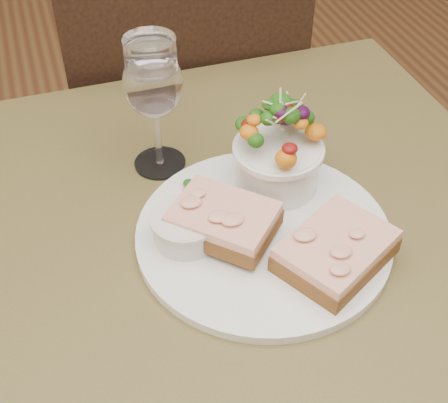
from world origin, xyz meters
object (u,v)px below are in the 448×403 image
object	(u,v)px
cafe_table	(232,297)
sandwich_back	(223,220)
wine_glass	(153,87)
salad_bowl	(279,147)
chair_far	(182,192)
ramekin	(186,226)
sandwich_front	(336,251)
dinner_plate	(263,234)

from	to	relation	value
cafe_table	sandwich_back	xyz separation A→B (m)	(-0.01, 0.01, 0.14)
sandwich_back	wine_glass	world-z (taller)	wine_glass
wine_glass	salad_bowl	bearing A→B (deg)	-37.40
chair_far	ramekin	xyz separation A→B (m)	(-0.13, -0.59, 0.49)
wine_glass	ramekin	bearing A→B (deg)	-92.31
cafe_table	sandwich_back	world-z (taller)	sandwich_back
chair_far	ramekin	size ratio (longest dim) A/B	11.88
cafe_table	wine_glass	world-z (taller)	wine_glass
sandwich_front	sandwich_back	bearing A→B (deg)	114.77
chair_far	wine_glass	bearing A→B (deg)	76.78
chair_far	sandwich_back	world-z (taller)	chair_far
sandwich_back	salad_bowl	size ratio (longest dim) A/B	1.14
chair_far	sandwich_front	size ratio (longest dim) A/B	5.80
cafe_table	chair_far	bearing A→B (deg)	82.35
dinner_plate	salad_bowl	xyz separation A→B (m)	(0.05, 0.08, 0.07)
ramekin	wine_glass	bearing A→B (deg)	87.69
salad_bowl	wine_glass	bearing A→B (deg)	142.60
sandwich_back	wine_glass	size ratio (longest dim) A/B	0.82
cafe_table	dinner_plate	bearing A→B (deg)	-4.53
sandwich_front	sandwich_back	size ratio (longest dim) A/B	1.08
sandwich_back	dinner_plate	bearing A→B (deg)	33.20
chair_far	salad_bowl	bearing A→B (deg)	93.54
chair_far	sandwich_front	distance (m)	0.83
wine_glass	cafe_table	bearing A→B (deg)	-74.90
dinner_plate	wine_glass	xyz separation A→B (m)	(-0.08, 0.17, 0.12)
cafe_table	wine_glass	bearing A→B (deg)	105.10
cafe_table	salad_bowl	bearing A→B (deg)	40.76
ramekin	wine_glass	distance (m)	0.18
salad_bowl	ramekin	bearing A→B (deg)	-156.83
dinner_plate	salad_bowl	distance (m)	0.11
chair_far	ramekin	world-z (taller)	chair_far
chair_far	salad_bowl	world-z (taller)	chair_far
salad_bowl	wine_glass	distance (m)	0.17
chair_far	wine_glass	world-z (taller)	wine_glass
cafe_table	dinner_plate	size ratio (longest dim) A/B	2.61
ramekin	wine_glass	world-z (taller)	wine_glass
dinner_plate	sandwich_back	distance (m)	0.06
chair_far	salad_bowl	size ratio (longest dim) A/B	7.09
cafe_table	sandwich_back	size ratio (longest dim) A/B	5.55
dinner_plate	sandwich_back	world-z (taller)	sandwich_back
dinner_plate	sandwich_back	xyz separation A→B (m)	(-0.05, 0.01, 0.03)
cafe_table	dinner_plate	distance (m)	0.11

